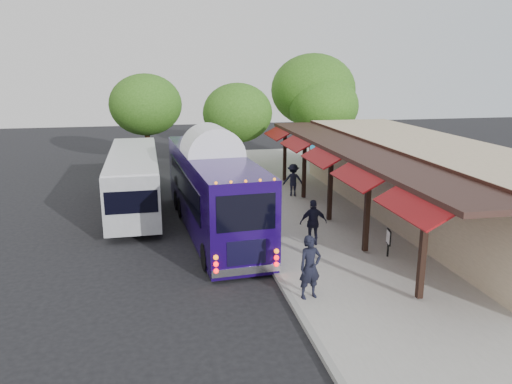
{
  "coord_description": "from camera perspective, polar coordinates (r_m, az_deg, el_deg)",
  "views": [
    {
      "loc": [
        -3.76,
        -16.5,
        7.01
      ],
      "look_at": [
        0.31,
        3.54,
        1.8
      ],
      "focal_mm": 35.0,
      "sensor_mm": 36.0,
      "label": 1
    }
  ],
  "objects": [
    {
      "name": "tree_right",
      "position": [
        35.92,
        7.71,
        9.72
      ],
      "size": [
        4.96,
        4.96,
        6.34
      ],
      "color": "#382314",
      "rests_on": "ground"
    },
    {
      "name": "sidewalk",
      "position": [
        23.35,
        11.15,
        -3.27
      ],
      "size": [
        10.0,
        40.0,
        0.15
      ],
      "primitive_type": "cube",
      "color": "#9E9B93",
      "rests_on": "ground"
    },
    {
      "name": "ped_a",
      "position": [
        15.2,
        6.19,
        -8.54
      ],
      "size": [
        0.79,
        0.6,
        1.96
      ],
      "primitive_type": "imported",
      "rotation": [
        0.0,
        0.0,
        0.19
      ],
      "color": "black",
      "rests_on": "sidewalk"
    },
    {
      "name": "curb",
      "position": [
        21.98,
        -0.89,
        -4.1
      ],
      "size": [
        0.2,
        40.0,
        0.16
      ],
      "primitive_type": "cube",
      "color": "gray",
      "rests_on": "ground"
    },
    {
      "name": "ped_d",
      "position": [
        26.91,
        4.26,
        1.39
      ],
      "size": [
        1.24,
        0.87,
        1.74
      ],
      "primitive_type": "imported",
      "rotation": [
        0.0,
        0.0,
        2.93
      ],
      "color": "black",
      "rests_on": "sidewalk"
    },
    {
      "name": "tree_mid",
      "position": [
        37.31,
        6.56,
        11.5
      ],
      "size": [
        6.15,
        6.15,
        7.87
      ],
      "color": "#382314",
      "rests_on": "ground"
    },
    {
      "name": "city_bus",
      "position": [
        25.5,
        -13.78,
        1.56
      ],
      "size": [
        2.49,
        10.62,
        2.84
      ],
      "rotation": [
        0.0,
        0.0,
        0.02
      ],
      "color": "#92959A",
      "rests_on": "ground"
    },
    {
      "name": "tree_left",
      "position": [
        33.45,
        -2.13,
        9.01
      ],
      "size": [
        4.62,
        4.62,
        5.91
      ],
      "color": "#382314",
      "rests_on": "ground"
    },
    {
      "name": "coach_bus",
      "position": [
        21.49,
        -4.97,
        0.63
      ],
      "size": [
        3.27,
        11.5,
        3.64
      ],
      "rotation": [
        0.0,
        0.0,
        0.08
      ],
      "color": "#1A064E",
      "rests_on": "ground"
    },
    {
      "name": "tree_far",
      "position": [
        36.36,
        -12.5,
        9.71
      ],
      "size": [
        5.06,
        5.06,
        6.48
      ],
      "color": "#382314",
      "rests_on": "ground"
    },
    {
      "name": "ped_c",
      "position": [
        19.59,
        6.57,
        -3.49
      ],
      "size": [
        1.1,
        0.53,
        1.82
      ],
      "primitive_type": "imported",
      "rotation": [
        0.0,
        0.0,
        3.06
      ],
      "color": "black",
      "rests_on": "sidewalk"
    },
    {
      "name": "sign_board",
      "position": [
        18.96,
        14.91,
        -5.15
      ],
      "size": [
        0.13,
        0.47,
        1.04
      ],
      "rotation": [
        0.0,
        0.0,
        -0.18
      ],
      "color": "black",
      "rests_on": "sidewalk"
    },
    {
      "name": "ground",
      "position": [
        18.32,
        1.28,
        -8.21
      ],
      "size": [
        90.0,
        90.0,
        0.0
      ],
      "primitive_type": "plane",
      "color": "black",
      "rests_on": "ground"
    },
    {
      "name": "station_shelter",
      "position": [
        24.38,
        18.72,
        1.3
      ],
      "size": [
        8.15,
        20.0,
        3.6
      ],
      "color": "tan",
      "rests_on": "ground"
    },
    {
      "name": "ped_b",
      "position": [
        21.64,
        1.6,
        -1.94
      ],
      "size": [
        0.89,
        0.74,
        1.63
      ],
      "primitive_type": "imported",
      "rotation": [
        0.0,
        0.0,
        3.32
      ],
      "color": "black",
      "rests_on": "sidewalk"
    }
  ]
}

